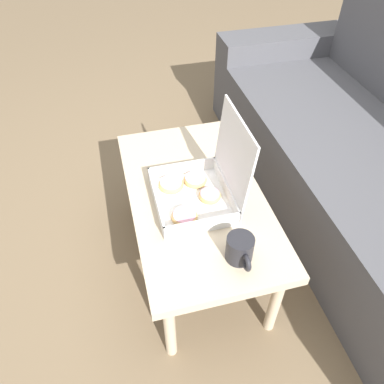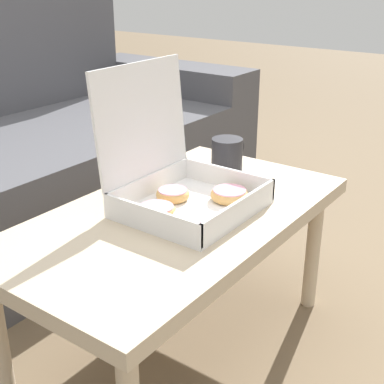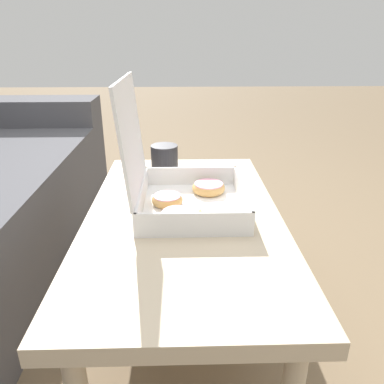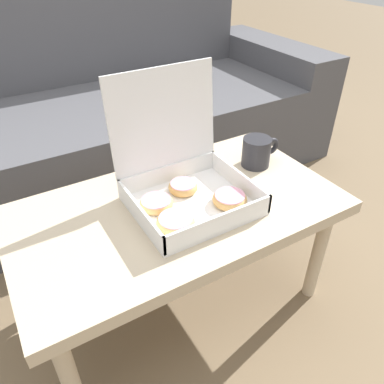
{
  "view_description": "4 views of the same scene",
  "coord_description": "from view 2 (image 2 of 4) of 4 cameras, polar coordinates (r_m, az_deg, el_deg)",
  "views": [
    {
      "loc": [
        1.05,
        -0.4,
        1.51
      ],
      "look_at": [
        0.03,
        -0.14,
        0.48
      ],
      "focal_mm": 35.0,
      "sensor_mm": 36.0,
      "label": 1
    },
    {
      "loc": [
        -0.98,
        -0.88,
        1.01
      ],
      "look_at": [
        0.03,
        -0.14,
        0.48
      ],
      "focal_mm": 50.0,
      "sensor_mm": 36.0,
      "label": 2
    },
    {
      "loc": [
        -0.94,
        -0.11,
        0.89
      ],
      "look_at": [
        0.03,
        -0.14,
        0.48
      ],
      "focal_mm": 35.0,
      "sensor_mm": 36.0,
      "label": 3
    },
    {
      "loc": [
        -0.41,
        -0.89,
        1.09
      ],
      "look_at": [
        0.03,
        -0.14,
        0.48
      ],
      "focal_mm": 35.0,
      "sensor_mm": 36.0,
      "label": 4
    }
  ],
  "objects": [
    {
      "name": "coffee_mug",
      "position": [
        1.65,
        3.83,
        4.08
      ],
      "size": [
        0.14,
        0.1,
        0.1
      ],
      "color": "#232328",
      "rests_on": "coffee_table"
    },
    {
      "name": "coffee_table",
      "position": [
        1.39,
        -1.65,
        -3.91
      ],
      "size": [
        0.96,
        0.54,
        0.43
      ],
      "color": "#C6B293",
      "rests_on": "ground_plane"
    },
    {
      "name": "ground_plane",
      "position": [
        1.66,
        -4.81,
        -14.67
      ],
      "size": [
        12.0,
        12.0,
        0.0
      ],
      "primitive_type": "plane",
      "color": "#756047"
    },
    {
      "name": "pastry_box",
      "position": [
        1.37,
        -1.24,
        0.68
      ],
      "size": [
        0.34,
        0.33,
        0.36
      ],
      "color": "white",
      "rests_on": "coffee_table"
    }
  ]
}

